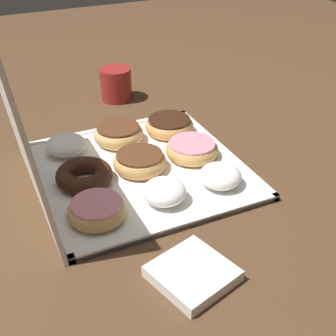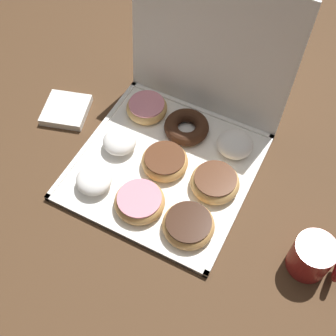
{
  "view_description": "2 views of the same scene",
  "coord_description": "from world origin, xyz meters",
  "px_view_note": "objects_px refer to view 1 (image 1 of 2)",
  "views": [
    {
      "loc": [
        -0.79,
        0.3,
        0.55
      ],
      "look_at": [
        -0.05,
        -0.04,
        0.03
      ],
      "focal_mm": 49.11,
      "sensor_mm": 36.0,
      "label": 1
    },
    {
      "loc": [
        0.28,
        -0.53,
        0.91
      ],
      "look_at": [
        0.02,
        -0.02,
        0.03
      ],
      "focal_mm": 46.23,
      "sensor_mm": 36.0,
      "label": 2
    }
  ],
  "objects_px": {
    "chocolate_frosted_donut_2": "(169,125)",
    "chocolate_frosted_donut_5": "(119,133)",
    "powdered_filled_donut_0": "(220,176)",
    "napkin_stack": "(193,274)",
    "pink_frosted_donut_1": "(193,150)",
    "pink_frosted_donut_6": "(97,210)",
    "donut_box": "(140,171)",
    "powdered_filled_donut_8": "(66,145)",
    "powdered_filled_donut_3": "(165,191)",
    "coffee_mug": "(116,83)",
    "chocolate_cake_ring_donut_7": "(84,175)",
    "chocolate_frosted_donut_4": "(140,160)"
  },
  "relations": [
    {
      "from": "chocolate_frosted_donut_2",
      "to": "napkin_stack",
      "type": "height_order",
      "value": "chocolate_frosted_donut_2"
    },
    {
      "from": "donut_box",
      "to": "powdered_filled_donut_3",
      "type": "bearing_deg",
      "value": -179.42
    },
    {
      "from": "powdered_filled_donut_0",
      "to": "napkin_stack",
      "type": "distance_m",
      "value": 0.26
    },
    {
      "from": "chocolate_frosted_donut_4",
      "to": "napkin_stack",
      "type": "relative_size",
      "value": 1.0
    },
    {
      "from": "chocolate_frosted_donut_2",
      "to": "coffee_mug",
      "type": "xyz_separation_m",
      "value": [
        0.27,
        0.04,
        0.02
      ]
    },
    {
      "from": "donut_box",
      "to": "powdered_filled_donut_8",
      "type": "xyz_separation_m",
      "value": [
        0.13,
        0.13,
        0.03
      ]
    },
    {
      "from": "chocolate_frosted_donut_4",
      "to": "coffee_mug",
      "type": "relative_size",
      "value": 1.07
    },
    {
      "from": "pink_frosted_donut_1",
      "to": "chocolate_frosted_donut_5",
      "type": "height_order",
      "value": "chocolate_frosted_donut_5"
    },
    {
      "from": "powdered_filled_donut_0",
      "to": "powdered_filled_donut_8",
      "type": "relative_size",
      "value": 0.94
    },
    {
      "from": "pink_frosted_donut_6",
      "to": "donut_box",
      "type": "bearing_deg",
      "value": -47.27
    },
    {
      "from": "pink_frosted_donut_1",
      "to": "powdered_filled_donut_3",
      "type": "xyz_separation_m",
      "value": [
        -0.12,
        0.13,
        0.0
      ]
    },
    {
      "from": "powdered_filled_donut_3",
      "to": "napkin_stack",
      "type": "relative_size",
      "value": 0.74
    },
    {
      "from": "chocolate_frosted_donut_2",
      "to": "coffee_mug",
      "type": "distance_m",
      "value": 0.27
    },
    {
      "from": "pink_frosted_donut_1",
      "to": "coffee_mug",
      "type": "xyz_separation_m",
      "value": [
        0.4,
        0.04,
        0.02
      ]
    },
    {
      "from": "powdered_filled_donut_8",
      "to": "powdered_filled_donut_3",
      "type": "bearing_deg",
      "value": -154.02
    },
    {
      "from": "powdered_filled_donut_0",
      "to": "powdered_filled_donut_3",
      "type": "bearing_deg",
      "value": 91.73
    },
    {
      "from": "chocolate_frosted_donut_2",
      "to": "napkin_stack",
      "type": "distance_m",
      "value": 0.48
    },
    {
      "from": "powdered_filled_donut_8",
      "to": "coffee_mug",
      "type": "bearing_deg",
      "value": -39.04
    },
    {
      "from": "donut_box",
      "to": "napkin_stack",
      "type": "xyz_separation_m",
      "value": [
        -0.33,
        0.04,
        0.01
      ]
    },
    {
      "from": "chocolate_frosted_donut_5",
      "to": "napkin_stack",
      "type": "height_order",
      "value": "chocolate_frosted_donut_5"
    },
    {
      "from": "chocolate_frosted_donut_2",
      "to": "powdered_filled_donut_8",
      "type": "relative_size",
      "value": 1.29
    },
    {
      "from": "chocolate_frosted_donut_5",
      "to": "powdered_filled_donut_8",
      "type": "height_order",
      "value": "powdered_filled_donut_8"
    },
    {
      "from": "powdered_filled_donut_3",
      "to": "chocolate_frosted_donut_5",
      "type": "bearing_deg",
      "value": -0.2
    },
    {
      "from": "powdered_filled_donut_0",
      "to": "powdered_filled_donut_8",
      "type": "xyz_separation_m",
      "value": [
        0.26,
        0.25,
        -0.0
      ]
    },
    {
      "from": "powdered_filled_donut_0",
      "to": "napkin_stack",
      "type": "bearing_deg",
      "value": 140.18
    },
    {
      "from": "donut_box",
      "to": "coffee_mug",
      "type": "xyz_separation_m",
      "value": [
        0.4,
        -0.09,
        0.04
      ]
    },
    {
      "from": "chocolate_frosted_donut_2",
      "to": "powdered_filled_donut_3",
      "type": "relative_size",
      "value": 1.39
    },
    {
      "from": "powdered_filled_donut_0",
      "to": "coffee_mug",
      "type": "bearing_deg",
      "value": 4.58
    },
    {
      "from": "chocolate_cake_ring_donut_7",
      "to": "coffee_mug",
      "type": "relative_size",
      "value": 1.08
    },
    {
      "from": "powdered_filled_donut_8",
      "to": "powdered_filled_donut_0",
      "type": "bearing_deg",
      "value": -135.59
    },
    {
      "from": "powdered_filled_donut_0",
      "to": "pink_frosted_donut_6",
      "type": "height_order",
      "value": "powdered_filled_donut_0"
    },
    {
      "from": "pink_frosted_donut_6",
      "to": "powdered_filled_donut_8",
      "type": "bearing_deg",
      "value": -1.73
    },
    {
      "from": "chocolate_cake_ring_donut_7",
      "to": "chocolate_frosted_donut_2",
      "type": "bearing_deg",
      "value": -63.32
    },
    {
      "from": "napkin_stack",
      "to": "pink_frosted_donut_6",
      "type": "bearing_deg",
      "value": 25.28
    },
    {
      "from": "powdered_filled_donut_0",
      "to": "chocolate_frosted_donut_4",
      "type": "relative_size",
      "value": 0.75
    },
    {
      "from": "chocolate_frosted_donut_2",
      "to": "chocolate_frosted_donut_5",
      "type": "bearing_deg",
      "value": 86.47
    },
    {
      "from": "pink_frosted_donut_6",
      "to": "powdered_filled_donut_0",
      "type": "bearing_deg",
      "value": -90.13
    },
    {
      "from": "donut_box",
      "to": "pink_frosted_donut_1",
      "type": "bearing_deg",
      "value": -92.01
    },
    {
      "from": "donut_box",
      "to": "powdered_filled_donut_0",
      "type": "relative_size",
      "value": 4.91
    },
    {
      "from": "chocolate_frosted_donut_5",
      "to": "chocolate_cake_ring_donut_7",
      "type": "bearing_deg",
      "value": 137.06
    },
    {
      "from": "pink_frosted_donut_1",
      "to": "coffee_mug",
      "type": "bearing_deg",
      "value": 5.9
    },
    {
      "from": "powdered_filled_donut_3",
      "to": "chocolate_cake_ring_donut_7",
      "type": "bearing_deg",
      "value": 44.03
    },
    {
      "from": "chocolate_frosted_donut_5",
      "to": "pink_frosted_donut_6",
      "type": "bearing_deg",
      "value": 152.16
    },
    {
      "from": "powdered_filled_donut_0",
      "to": "pink_frosted_donut_1",
      "type": "distance_m",
      "value": 0.12
    },
    {
      "from": "powdered_filled_donut_0",
      "to": "pink_frosted_donut_6",
      "type": "xyz_separation_m",
      "value": [
        0.0,
        0.26,
        -0.0
      ]
    },
    {
      "from": "pink_frosted_donut_6",
      "to": "chocolate_cake_ring_donut_7",
      "type": "distance_m",
      "value": 0.12
    },
    {
      "from": "powdered_filled_donut_3",
      "to": "coffee_mug",
      "type": "bearing_deg",
      "value": -9.1
    },
    {
      "from": "chocolate_frosted_donut_2",
      "to": "chocolate_cake_ring_donut_7",
      "type": "xyz_separation_m",
      "value": [
        -0.13,
        0.25,
        -0.0
      ]
    },
    {
      "from": "donut_box",
      "to": "chocolate_frosted_donut_2",
      "type": "relative_size",
      "value": 3.58
    },
    {
      "from": "pink_frosted_donut_1",
      "to": "pink_frosted_donut_6",
      "type": "relative_size",
      "value": 1.07
    }
  ]
}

